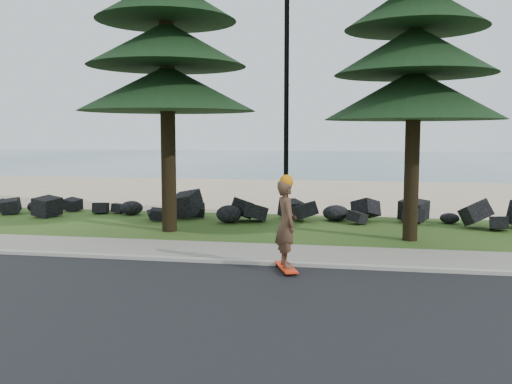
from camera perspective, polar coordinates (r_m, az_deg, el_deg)
ground at (r=13.68m, az=1.22°, el=-6.49°), size 160.00×160.00×0.00m
road at (r=9.42m, az=-3.30°, el=-12.23°), size 160.00×7.00×0.02m
kerb at (r=12.81m, az=0.57°, el=-7.12°), size 160.00×0.20×0.10m
sidewalk at (r=13.87m, az=1.35°, el=-6.15°), size 160.00×2.00×0.08m
beach_sand at (r=27.93m, az=6.02°, el=-0.13°), size 160.00×15.00×0.01m
ocean at (r=64.29m, az=8.58°, el=3.26°), size 160.00×58.00×0.01m
seawall_boulders at (r=19.14m, az=3.93°, el=-2.92°), size 60.00×2.40×1.10m
lamp_post at (r=16.57m, az=3.06°, el=10.05°), size 0.25×0.14×8.14m
skateboarder at (r=12.04m, az=3.03°, el=-3.20°), size 0.65×1.13×2.06m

